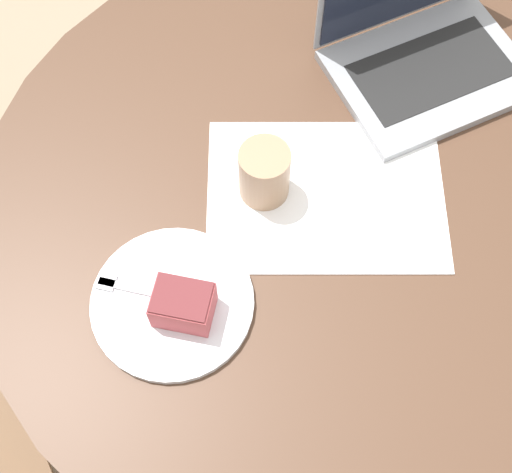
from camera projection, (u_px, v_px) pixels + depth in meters
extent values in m
plane|color=gray|center=(304.00, 343.00, 1.84)|extent=(12.00, 12.00, 0.00)
cylinder|color=#4C3323|center=(304.00, 342.00, 1.83)|extent=(0.58, 0.58, 0.02)
cylinder|color=#4C3323|center=(315.00, 287.00, 1.50)|extent=(0.13, 0.13, 0.72)
cylinder|color=#4C3323|center=(332.00, 200.00, 1.16)|extent=(1.16, 1.16, 0.03)
cube|color=brown|center=(23.00, 373.00, 1.59)|extent=(0.04, 0.04, 0.42)
cube|color=white|center=(326.00, 195.00, 1.14)|extent=(0.47, 0.44, 0.00)
cylinder|color=silver|center=(172.00, 303.00, 1.06)|extent=(0.24, 0.24, 0.01)
cube|color=#B74C51|center=(183.00, 305.00, 1.02)|extent=(0.11, 0.11, 0.06)
cube|color=maroon|center=(181.00, 297.00, 0.99)|extent=(0.10, 0.10, 0.00)
cube|color=silver|center=(153.00, 292.00, 1.06)|extent=(0.13, 0.13, 0.00)
cube|color=silver|center=(106.00, 282.00, 1.06)|extent=(0.04, 0.04, 0.00)
cylinder|color=#997556|center=(264.00, 174.00, 1.10)|extent=(0.08, 0.08, 0.10)
cube|color=gray|center=(430.00, 73.00, 1.24)|extent=(0.35, 0.28, 0.02)
cube|color=black|center=(431.00, 70.00, 1.23)|extent=(0.28, 0.17, 0.00)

